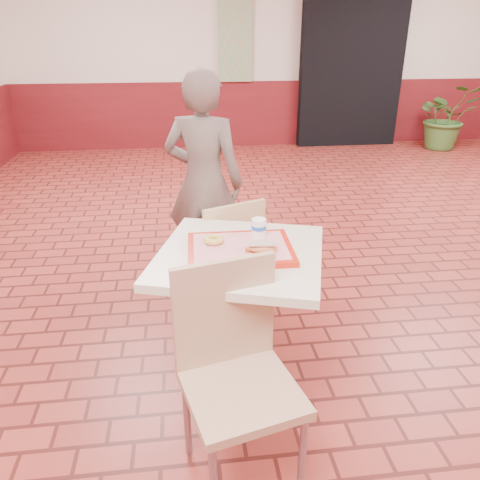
{
  "coord_description": "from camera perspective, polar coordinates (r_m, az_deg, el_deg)",
  "views": [
    {
      "loc": [
        -1.46,
        -2.56,
        1.73
      ],
      "look_at": [
        -1.22,
        -0.62,
        0.85
      ],
      "focal_mm": 35.0,
      "sensor_mm": 36.0,
      "label": 1
    }
  ],
  "objects": [
    {
      "name": "room_shell",
      "position": [
        2.96,
        23.81,
        17.91
      ],
      "size": [
        8.01,
        10.01,
        3.01
      ],
      "color": "maroon",
      "rests_on": "ground"
    },
    {
      "name": "long_john_donut",
      "position": [
        2.1,
        2.62,
        -0.92
      ],
      "size": [
        0.15,
        0.08,
        0.04
      ],
      "rotation": [
        0.0,
        0.0,
        -0.12
      ],
      "color": "#C76F3A",
      "rests_on": "serving_tray"
    },
    {
      "name": "main_table",
      "position": [
        2.29,
        0.0,
        -7.26
      ],
      "size": [
        0.75,
        0.75,
        0.79
      ],
      "rotation": [
        0.0,
        0.0,
        -0.29
      ],
      "color": "beige",
      "rests_on": "ground"
    },
    {
      "name": "wainscot_band",
      "position": [
        3.19,
        20.83,
        -0.05
      ],
      "size": [
        8.0,
        10.0,
        1.0
      ],
      "color": "#601215",
      "rests_on": "ground"
    },
    {
      "name": "customer",
      "position": [
        3.27,
        -4.41,
        6.94
      ],
      "size": [
        0.65,
        0.53,
        1.52
      ],
      "primitive_type": "imported",
      "rotation": [
        0.0,
        0.0,
        2.79
      ],
      "color": "#695B52",
      "rests_on": "ground"
    },
    {
      "name": "paper_cup",
      "position": [
        2.24,
        2.31,
        1.51
      ],
      "size": [
        0.07,
        0.07,
        0.09
      ],
      "rotation": [
        0.0,
        0.0,
        -0.13
      ],
      "color": "white",
      "rests_on": "serving_tray"
    },
    {
      "name": "chair_main_back",
      "position": [
        2.83,
        -1.64,
        -2.12
      ],
      "size": [
        0.51,
        0.51,
        0.84
      ],
      "rotation": [
        0.0,
        0.0,
        3.54
      ],
      "color": "#D8BC81",
      "rests_on": "ground"
    },
    {
      "name": "ring_donut",
      "position": [
        2.19,
        -3.24,
        0.05
      ],
      "size": [
        0.11,
        0.11,
        0.03
      ],
      "primitive_type": "torus",
      "rotation": [
        0.0,
        0.0,
        -0.2
      ],
      "color": "gold",
      "rests_on": "serving_tray"
    },
    {
      "name": "chair_main_front",
      "position": [
        1.92,
        -0.64,
        -14.88
      ],
      "size": [
        0.52,
        0.52,
        0.92
      ],
      "rotation": [
        0.0,
        0.0,
        0.25
      ],
      "color": "tan",
      "rests_on": "ground"
    },
    {
      "name": "promo_poster",
      "position": [
        7.55,
        -0.54,
        23.28
      ],
      "size": [
        0.5,
        0.03,
        1.2
      ],
      "primitive_type": "cube",
      "color": "gray",
      "rests_on": "wainscot_band"
    },
    {
      "name": "corridor_doorway",
      "position": [
        7.93,
        13.34,
        19.11
      ],
      "size": [
        1.6,
        0.22,
        2.2
      ],
      "primitive_type": "cube",
      "color": "black",
      "rests_on": "ground"
    },
    {
      "name": "potted_plant",
      "position": [
        8.15,
        23.81,
        13.58
      ],
      "size": [
        0.92,
        0.8,
        0.99
      ],
      "primitive_type": "imported",
      "rotation": [
        0.0,
        0.0,
        -0.03
      ],
      "color": "#3D6A2A",
      "rests_on": "ground"
    },
    {
      "name": "serving_tray",
      "position": [
        2.16,
        0.0,
        -1.1
      ],
      "size": [
        0.48,
        0.37,
        0.03
      ],
      "rotation": [
        0.0,
        0.0,
        -0.02
      ],
      "color": "red",
      "rests_on": "main_table"
    }
  ]
}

